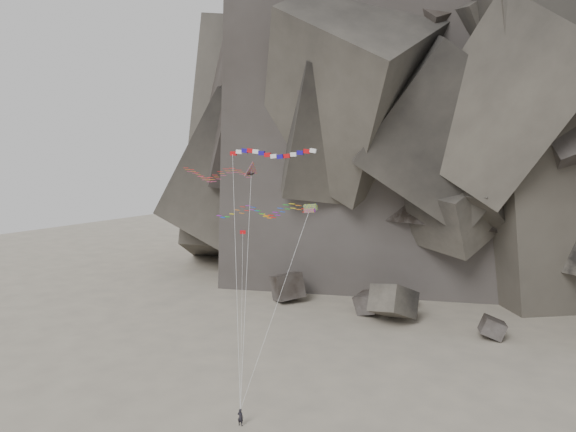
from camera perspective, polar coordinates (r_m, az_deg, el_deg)
The scene contains 8 objects.
ground at distance 63.53m, azimuth -2.33°, elevation -17.31°, with size 260.00×260.00×0.00m, color #A09581.
headland at distance 122.75m, azimuth 17.63°, elevation 14.13°, with size 110.00×70.00×84.00m, color #554F45, non-canonical shape.
boulder_field at distance 99.51m, azimuth 1.58°, elevation -7.01°, with size 71.03×17.72×7.81m.
kite_flyer at distance 56.37m, azimuth -4.86°, elevation -19.58°, with size 0.67×0.45×1.92m, color black.
delta_kite at distance 62.51m, azimuth -7.60°, elevation 4.34°, with size 14.38×8.99×23.30m.
banner_kite at distance 58.49m, azimuth -1.71°, elevation 6.24°, with size 8.92×10.36×24.51m.
parafoil_kite at distance 62.85m, azimuth -3.09°, elevation 0.52°, with size 15.49×11.26×18.87m.
pennant_kite at distance 58.92m, azimuth -4.68°, elevation -4.36°, with size 5.43×7.36×15.81m.
Camera 1 is at (33.86, -46.92, 26.23)m, focal length 35.00 mm.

